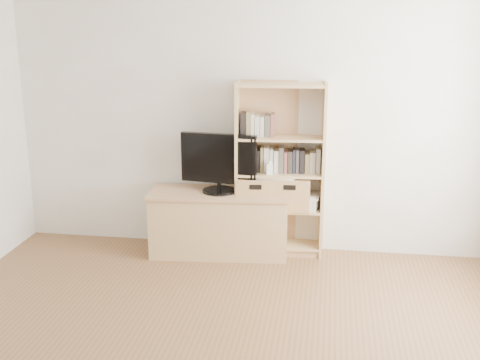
% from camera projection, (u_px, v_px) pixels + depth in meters
% --- Properties ---
extents(back_wall, '(4.50, 0.02, 2.60)m').
position_uv_depth(back_wall, '(251.00, 114.00, 5.56)').
color(back_wall, beige).
rests_on(back_wall, floor).
extents(tv_stand, '(1.30, 0.58, 0.58)m').
position_uv_depth(tv_stand, '(219.00, 224.00, 5.64)').
color(tv_stand, tan).
rests_on(tv_stand, floor).
extents(bookshelf, '(0.83, 0.35, 1.62)m').
position_uv_depth(bookshelf, '(280.00, 170.00, 5.51)').
color(bookshelf, tan).
rests_on(bookshelf, floor).
extents(television, '(0.71, 0.14, 0.56)m').
position_uv_depth(television, '(219.00, 163.00, 5.48)').
color(television, black).
rests_on(television, tv_stand).
extents(books_row_mid, '(0.81, 0.21, 0.22)m').
position_uv_depth(books_row_mid, '(280.00, 160.00, 5.50)').
color(books_row_mid, '#322921').
rests_on(books_row_mid, bookshelf).
extents(books_row_upper, '(0.40, 0.18, 0.20)m').
position_uv_depth(books_row_upper, '(261.00, 125.00, 5.43)').
color(books_row_upper, '#322921').
rests_on(books_row_upper, bookshelf).
extents(baby_monitor, '(0.06, 0.04, 0.10)m').
position_uv_depth(baby_monitor, '(270.00, 169.00, 5.42)').
color(baby_monitor, white).
rests_on(baby_monitor, bookshelf).
extents(basket_left, '(0.39, 0.33, 0.30)m').
position_uv_depth(basket_left, '(256.00, 192.00, 5.58)').
color(basket_left, '#946743').
rests_on(basket_left, bookshelf).
extents(basket_right, '(0.38, 0.32, 0.30)m').
position_uv_depth(basket_right, '(290.00, 192.00, 5.56)').
color(basket_right, '#946743').
rests_on(basket_right, bookshelf).
extents(laptop, '(0.34, 0.24, 0.03)m').
position_uv_depth(laptop, '(276.00, 175.00, 5.51)').
color(laptop, silver).
rests_on(laptop, basket_left).
extents(magazine_stack, '(0.21, 0.28, 0.11)m').
position_uv_depth(magazine_stack, '(309.00, 202.00, 5.57)').
color(magazine_stack, beige).
rests_on(magazine_stack, bookshelf).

